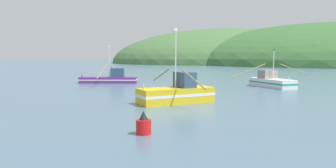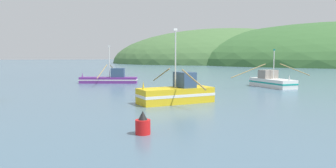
{
  "view_description": "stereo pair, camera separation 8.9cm",
  "coord_description": "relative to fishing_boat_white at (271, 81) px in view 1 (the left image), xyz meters",
  "views": [
    {
      "loc": [
        -4.44,
        -2.0,
        4.4
      ],
      "look_at": [
        2.03,
        29.63,
        1.4
      ],
      "focal_mm": 33.88,
      "sensor_mm": 36.0,
      "label": 1
    },
    {
      "loc": [
        -4.35,
        -2.02,
        4.4
      ],
      "look_at": [
        2.03,
        29.63,
        1.4
      ],
      "focal_mm": 33.88,
      "sensor_mm": 36.0,
      "label": 2
    }
  ],
  "objects": [
    {
      "name": "hill_far_left",
      "position": [
        46.18,
        127.14,
        -0.77
      ],
      "size": [
        127.89,
        102.31,
        37.1
      ],
      "primitive_type": "ellipsoid",
      "color": "#47703D",
      "rests_on": "ground"
    },
    {
      "name": "fishing_boat_white",
      "position": [
        0.0,
        0.0,
        0.0
      ],
      "size": [
        12.95,
        7.26,
        5.14
      ],
      "rotation": [
        0.0,
        0.0,
        4.89
      ],
      "color": "white",
      "rests_on": "ground"
    },
    {
      "name": "fishing_boat_yellow",
      "position": [
        -15.83,
        -11.23,
        0.13
      ],
      "size": [
        7.37,
        9.7,
        6.75
      ],
      "rotation": [
        0.0,
        0.0,
        3.4
      ],
      "color": "gold",
      "rests_on": "ground"
    },
    {
      "name": "channel_buoy",
      "position": [
        -20.25,
        -22.06,
        -0.24
      ],
      "size": [
        0.85,
        0.85,
        1.31
      ],
      "color": "red",
      "rests_on": "ground"
    },
    {
      "name": "fishing_boat_purple",
      "position": [
        -21.46,
        10.36,
        -0.08
      ],
      "size": [
        9.03,
        14.09,
        5.79
      ],
      "rotation": [
        0.0,
        0.0,
        2.92
      ],
      "color": "#6B2D84",
      "rests_on": "ground"
    }
  ]
}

